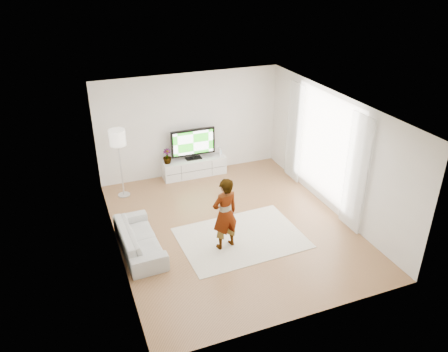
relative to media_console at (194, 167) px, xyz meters
name	(u,v)px	position (x,y,z in m)	size (l,w,h in m)	color
floor	(232,226)	(0.00, -2.76, -0.24)	(6.00, 6.00, 0.00)	#AE7E4E
ceiling	(233,106)	(0.00, -2.76, 2.56)	(6.00, 6.00, 0.00)	white
wall_left	(112,191)	(-2.50, -2.76, 1.16)	(0.02, 6.00, 2.80)	white
wall_right	(333,153)	(2.50, -2.76, 1.16)	(0.02, 6.00, 2.80)	white
wall_back	(190,125)	(0.00, 0.24, 1.16)	(5.00, 0.02, 2.80)	white
wall_front	(306,250)	(0.00, -5.76, 1.16)	(5.00, 0.02, 2.80)	white
window	(325,146)	(2.48, -2.46, 1.21)	(0.01, 2.60, 2.50)	white
curtain_near	(356,174)	(2.40, -3.76, 1.11)	(0.04, 0.70, 2.60)	white
curtain_far	(295,132)	(2.40, -1.16, 1.11)	(0.04, 0.70, 2.60)	white
media_console	(194,167)	(0.00, 0.00, 0.00)	(1.74, 0.49, 0.49)	white
television	(193,143)	(0.00, 0.03, 0.70)	(1.22, 0.24, 0.85)	black
game_console	(220,151)	(0.76, 0.00, 0.35)	(0.07, 0.16, 0.21)	white
potted_plant	(167,156)	(-0.74, 0.00, 0.45)	(0.23, 0.23, 0.40)	#3F7238
rug	(241,238)	(0.01, -3.26, -0.24)	(2.60, 1.87, 0.01)	beige
player	(225,214)	(-0.43, -3.42, 0.56)	(0.58, 0.38, 1.58)	#334772
sofa	(139,239)	(-2.10, -2.89, 0.03)	(1.86, 0.73, 0.54)	beige
floor_lamp	(118,141)	(-2.02, -0.44, 1.25)	(0.39, 0.39, 1.77)	silver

